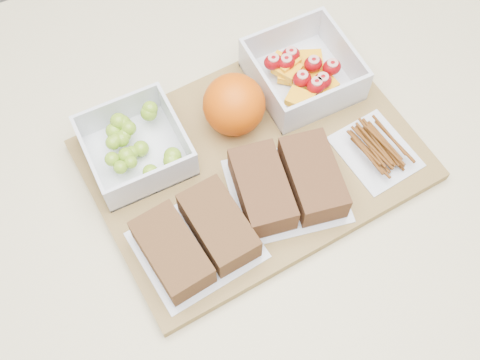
% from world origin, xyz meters
% --- Properties ---
extents(ground, '(4.00, 4.00, 0.00)m').
position_xyz_m(ground, '(0.00, 0.00, 0.00)').
color(ground, gray).
rests_on(ground, ground).
extents(counter, '(1.20, 0.90, 0.90)m').
position_xyz_m(counter, '(0.00, 0.00, 0.45)').
color(counter, beige).
rests_on(counter, ground).
extents(cutting_board, '(0.44, 0.33, 0.02)m').
position_xyz_m(cutting_board, '(0.02, 0.02, 0.91)').
color(cutting_board, olive).
rests_on(cutting_board, counter).
extents(grape_container, '(0.12, 0.12, 0.05)m').
position_xyz_m(grape_container, '(-0.12, 0.09, 0.94)').
color(grape_container, silver).
rests_on(grape_container, cutting_board).
extents(fruit_container, '(0.13, 0.13, 0.06)m').
position_xyz_m(fruit_container, '(0.14, 0.09, 0.94)').
color(fruit_container, silver).
rests_on(fruit_container, cutting_board).
extents(orange, '(0.08, 0.08, 0.08)m').
position_xyz_m(orange, '(0.02, 0.08, 0.96)').
color(orange, '#E45505').
rests_on(orange, cutting_board).
extents(sandwich_bag_left, '(0.15, 0.14, 0.04)m').
position_xyz_m(sandwich_bag_left, '(-0.10, -0.06, 0.94)').
color(sandwich_bag_left, silver).
rests_on(sandwich_bag_left, cutting_board).
extents(sandwich_bag_center, '(0.17, 0.15, 0.04)m').
position_xyz_m(sandwich_bag_center, '(0.03, -0.05, 0.94)').
color(sandwich_bag_center, silver).
rests_on(sandwich_bag_center, cutting_board).
extents(pretzel_bag, '(0.10, 0.11, 0.02)m').
position_xyz_m(pretzel_bag, '(0.17, -0.05, 0.93)').
color(pretzel_bag, silver).
rests_on(pretzel_bag, cutting_board).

